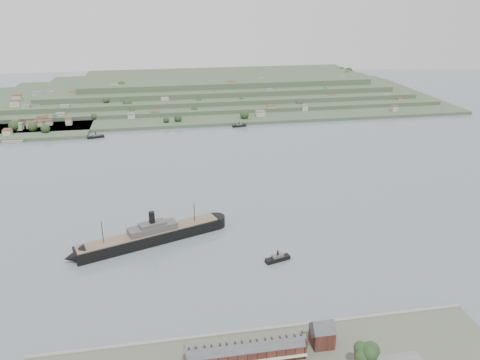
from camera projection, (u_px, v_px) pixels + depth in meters
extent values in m
plane|color=slate|center=(219.00, 207.00, 369.20)|extent=(1400.00, 1400.00, 0.00)
cube|color=gray|center=(258.00, 331.00, 232.89)|extent=(220.00, 2.00, 2.60)
cube|color=#401C16|center=(246.00, 354.00, 212.37)|extent=(55.00, 8.00, 7.00)
cube|color=#34373C|center=(246.00, 348.00, 211.05)|extent=(55.60, 8.15, 8.15)
cube|color=#401C16|center=(185.00, 354.00, 206.25)|extent=(0.50, 8.40, 3.00)
cube|color=#401C16|center=(305.00, 339.00, 215.09)|extent=(0.50, 8.40, 3.00)
cube|color=black|center=(197.00, 350.00, 206.61)|extent=(0.90, 1.40, 3.20)
cube|color=black|center=(209.00, 348.00, 207.49)|extent=(0.90, 1.40, 3.20)
cube|color=black|center=(240.00, 344.00, 209.70)|extent=(0.90, 1.40, 3.20)
cube|color=black|center=(252.00, 343.00, 210.58)|extent=(0.90, 1.40, 3.20)
cube|color=black|center=(282.00, 339.00, 212.79)|extent=(0.90, 1.40, 3.20)
cube|color=black|center=(293.00, 338.00, 213.68)|extent=(0.90, 1.40, 3.20)
cube|color=#401C16|center=(322.00, 336.00, 221.67)|extent=(10.00, 10.00, 9.00)
cube|color=#34373C|center=(323.00, 329.00, 219.97)|extent=(10.40, 10.18, 10.18)
cube|color=#34452E|center=(187.00, 103.00, 696.60)|extent=(760.00, 260.00, 4.00)
cube|color=#34452E|center=(199.00, 96.00, 720.90)|extent=(680.00, 220.00, 5.00)
cube|color=#34452E|center=(207.00, 90.00, 734.90)|extent=(600.00, 200.00, 6.00)
cube|color=#34452E|center=(215.00, 84.00, 748.52)|extent=(520.00, 180.00, 7.00)
cube|color=#34452E|center=(223.00, 77.00, 761.77)|extent=(440.00, 160.00, 8.00)
cube|color=#34452E|center=(27.00, 130.00, 564.18)|extent=(150.00, 90.00, 4.00)
cube|color=gray|center=(14.00, 141.00, 525.32)|extent=(22.00, 14.00, 2.80)
cube|color=black|center=(150.00, 238.00, 315.17)|extent=(97.68, 45.23, 7.69)
cone|color=black|center=(75.00, 257.00, 292.73)|extent=(16.81, 16.81, 13.19)
cylinder|color=black|center=(216.00, 221.00, 337.61)|extent=(13.19, 13.19, 7.69)
cube|color=brown|center=(150.00, 232.00, 313.59)|extent=(95.24, 43.46, 0.66)
cube|color=#474542|center=(153.00, 228.00, 313.67)|extent=(34.38, 20.26, 4.40)
cube|color=#474542|center=(152.00, 224.00, 312.55)|extent=(19.14, 13.09, 2.75)
cylinder|color=black|center=(152.00, 219.00, 310.97)|extent=(3.96, 3.96, 9.89)
cylinder|color=#3D281C|center=(103.00, 233.00, 296.84)|extent=(0.55, 0.55, 17.58)
cylinder|color=#3D281C|center=(194.00, 213.00, 326.18)|extent=(0.55, 0.55, 15.38)
cube|color=black|center=(278.00, 259.00, 294.93)|extent=(17.02, 8.67, 2.63)
cube|color=#474542|center=(278.00, 256.00, 294.18)|extent=(8.07, 5.38, 1.97)
cylinder|color=black|center=(278.00, 253.00, 293.36)|extent=(1.10, 1.10, 3.84)
cube|color=black|center=(96.00, 137.00, 539.10)|extent=(19.32, 10.11, 2.48)
cube|color=#474542|center=(96.00, 135.00, 538.40)|extent=(9.19, 6.29, 1.86)
cylinder|color=black|center=(96.00, 134.00, 537.62)|extent=(1.03, 1.03, 3.62)
cube|color=black|center=(239.00, 126.00, 582.78)|extent=(18.28, 8.41, 2.35)
cube|color=#474542|center=(239.00, 124.00, 582.11)|extent=(8.58, 5.46, 1.77)
cylinder|color=black|center=(239.00, 123.00, 581.37)|extent=(0.98, 0.98, 3.43)
sphere|color=black|center=(366.00, 355.00, 205.77)|extent=(10.13, 10.13, 10.13)
sphere|color=black|center=(371.00, 350.00, 206.83)|extent=(7.88, 7.88, 7.88)
sphere|color=black|center=(363.00, 357.00, 203.66)|extent=(7.21, 7.21, 7.21)
sphere|color=black|center=(370.00, 354.00, 202.54)|extent=(6.76, 6.76, 6.76)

